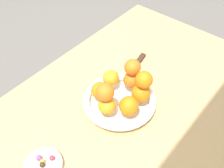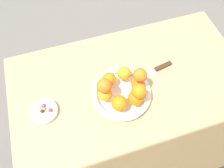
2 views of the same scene
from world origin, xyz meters
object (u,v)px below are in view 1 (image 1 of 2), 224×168
(orange_1, at_px, (100,90))
(candy_ball_3, at_px, (42,165))
(orange_6, at_px, (105,92))
(fruit_bowl, at_px, (119,101))
(candy_ball_1, at_px, (42,162))
(candy_ball_2, at_px, (39,158))
(orange_0, at_px, (111,78))
(orange_2, at_px, (107,105))
(orange_5, at_px, (131,80))
(orange_8, at_px, (133,67))
(orange_4, at_px, (141,93))
(orange_3, at_px, (129,106))
(knife, at_px, (133,70))
(candy_ball_0, at_px, (52,158))
(dining_table, at_px, (133,112))
(candy_dish, at_px, (44,166))
(orange_7, at_px, (144,80))

(orange_1, xyz_separation_m, candy_ball_3, (0.30, 0.04, -0.04))
(orange_6, height_order, candy_ball_3, orange_6)
(fruit_bowl, relative_size, candy_ball_1, 16.51)
(orange_6, bearing_deg, candy_ball_2, -8.58)
(orange_0, distance_m, orange_2, 0.13)
(orange_5, xyz_separation_m, orange_8, (-0.00, -0.00, 0.06))
(orange_4, bearing_deg, orange_3, 2.04)
(orange_8, distance_m, candy_ball_1, 0.42)
(orange_5, distance_m, knife, 0.14)
(orange_5, bearing_deg, candy_ball_1, -2.85)
(orange_4, relative_size, candy_ball_0, 4.03)
(candy_ball_2, xyz_separation_m, candy_ball_3, (0.01, 0.02, -0.00))
(fruit_bowl, relative_size, orange_4, 3.98)
(dining_table, distance_m, orange_6, 0.26)
(fruit_bowl, bearing_deg, dining_table, 164.40)
(candy_dish, bearing_deg, orange_5, 177.65)
(candy_dish, height_order, orange_1, orange_1)
(orange_5, xyz_separation_m, orange_6, (0.15, 0.00, 0.06))
(orange_1, height_order, candy_ball_1, orange_1)
(candy_ball_0, bearing_deg, dining_table, 175.43)
(candy_ball_2, height_order, knife, candy_ball_2)
(orange_1, distance_m, orange_5, 0.12)
(dining_table, bearing_deg, orange_7, 67.27)
(orange_1, height_order, orange_7, orange_7)
(candy_dish, relative_size, orange_5, 1.91)
(orange_0, distance_m, candy_ball_1, 0.37)
(orange_8, distance_m, candy_ball_0, 0.40)
(orange_1, distance_m, orange_2, 0.07)
(candy_dish, relative_size, orange_4, 1.73)
(orange_1, xyz_separation_m, orange_2, (0.04, 0.06, -0.00))
(orange_0, height_order, orange_7, orange_7)
(orange_7, xyz_separation_m, orange_8, (-0.03, -0.07, -0.01))
(fruit_bowl, relative_size, orange_8, 4.50)
(candy_ball_2, height_order, candy_ball_3, candy_ball_2)
(dining_table, height_order, orange_7, orange_7)
(candy_dish, distance_m, orange_5, 0.41)
(dining_table, bearing_deg, orange_5, -111.80)
(orange_6, height_order, candy_ball_1, orange_6)
(dining_table, relative_size, orange_4, 16.71)
(candy_dish, relative_size, orange_3, 1.73)
(candy_dish, relative_size, orange_1, 1.88)
(candy_ball_0, bearing_deg, orange_0, -170.78)
(orange_5, bearing_deg, fruit_bowl, 3.65)
(fruit_bowl, distance_m, orange_3, 0.09)
(orange_2, relative_size, orange_8, 1.03)
(orange_2, height_order, orange_4, orange_4)
(orange_7, bearing_deg, candy_ball_1, -13.19)
(fruit_bowl, distance_m, candy_ball_1, 0.33)
(dining_table, bearing_deg, orange_4, 60.32)
(candy_ball_1, distance_m, candy_ball_2, 0.02)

